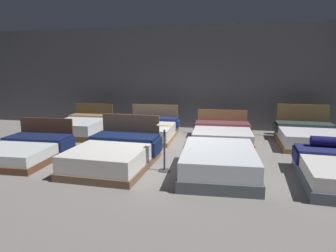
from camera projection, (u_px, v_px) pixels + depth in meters
ground_plane at (177, 153)px, 7.36m from camera, size 18.00×18.00×0.02m
showroom_back_wall at (194, 78)px, 10.14m from camera, size 18.00×0.06×3.50m
bed_0 at (26, 150)px, 6.81m from camera, size 1.65×2.04×0.81m
bed_1 at (115, 155)px, 6.28m from camera, size 1.62×2.17×0.97m
bed_2 at (219, 162)px, 5.73m from camera, size 1.56×2.12×0.53m
bed_4 at (82, 127)px, 9.37m from camera, size 1.52×2.08×0.87m
bed_5 at (148, 130)px, 8.92m from camera, size 1.74×2.13×0.90m
bed_6 at (222, 134)px, 8.46m from camera, size 1.74×2.09×0.79m
bed_7 at (308, 136)px, 8.05m from camera, size 1.65×2.06×1.01m
price_sign at (164, 153)px, 5.95m from camera, size 0.28×0.24×0.96m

